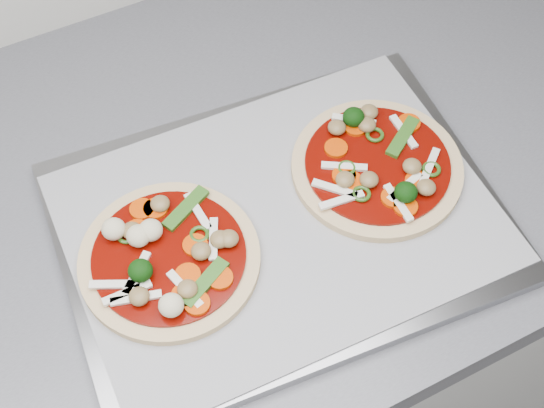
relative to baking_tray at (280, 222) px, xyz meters
name	(u,v)px	position (x,y,z in m)	size (l,w,h in m)	color
baking_tray	(280,222)	(0.00, 0.00, 0.00)	(0.44, 0.33, 0.01)	gray
parchment	(280,218)	(0.00, 0.00, 0.01)	(0.42, 0.31, 0.00)	#A0A0A6
pizza_left	(168,257)	(-0.12, 0.00, 0.02)	(0.24, 0.24, 0.03)	tan
pizza_right	(377,165)	(0.12, 0.01, 0.02)	(0.22, 0.22, 0.03)	tan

